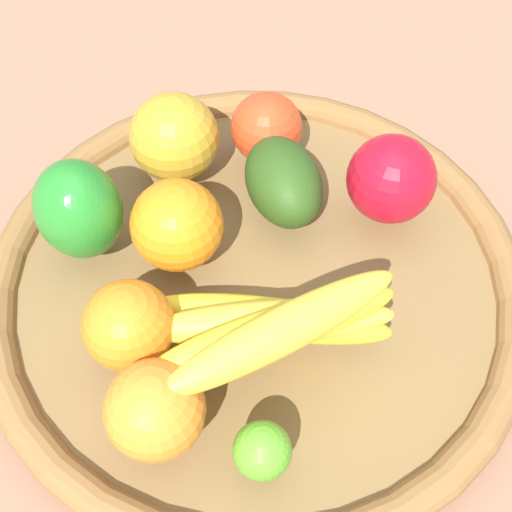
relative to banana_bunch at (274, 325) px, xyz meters
name	(u,v)px	position (x,y,z in m)	size (l,w,h in m)	color
ground_plane	(256,297)	(-0.04, -0.07, -0.08)	(2.40, 2.40, 0.00)	#966951
basket	(256,284)	(-0.04, -0.07, -0.06)	(0.46, 0.46, 0.04)	brown
banana_bunch	(274,325)	(0.00, 0.00, 0.00)	(0.19, 0.16, 0.08)	yellow
orange_2	(177,225)	(0.00, -0.12, 0.00)	(0.08, 0.08, 0.08)	orange
apple_2	(266,128)	(-0.12, -0.17, -0.01)	(0.06, 0.06, 0.06)	red
orange_0	(132,329)	(0.08, -0.06, 0.00)	(0.07, 0.07, 0.07)	orange
avocado	(283,182)	(-0.10, -0.11, -0.01)	(0.09, 0.06, 0.06)	#2B4D18
apple_0	(391,179)	(-0.17, -0.05, 0.00)	(0.08, 0.08, 0.08)	red
apple_1	(174,137)	(-0.05, -0.20, 0.00)	(0.08, 0.08, 0.08)	gold
bell_pepper	(78,209)	(0.06, -0.18, 0.01)	(0.08, 0.07, 0.09)	#258429
lime_0	(262,451)	(0.06, 0.06, -0.02)	(0.04, 0.04, 0.04)	#59AA2B
orange_1	(155,410)	(0.10, 0.00, 0.00)	(0.07, 0.07, 0.07)	orange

